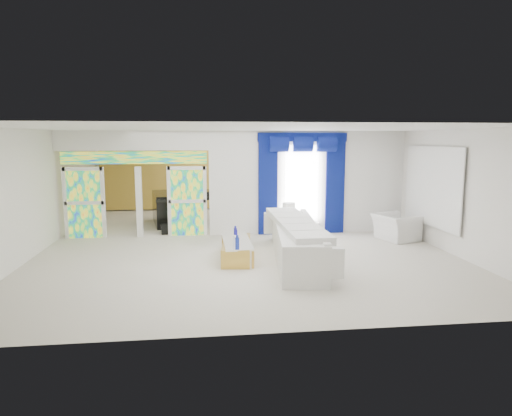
{
  "coord_description": "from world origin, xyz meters",
  "views": [
    {
      "loc": [
        -1.04,
        -12.18,
        2.78
      ],
      "look_at": [
        0.3,
        -1.2,
        1.1
      ],
      "focal_mm": 32.15,
      "sensor_mm": 36.0,
      "label": 1
    }
  ],
  "objects": [
    {
      "name": "coffee_table",
      "position": [
        -0.22,
        -1.77,
        0.21
      ],
      "size": [
        0.83,
        1.92,
        0.41
      ],
      "primitive_type": "cube",
      "rotation": [
        0.0,
        0.0,
        -0.11
      ],
      "color": "gold",
      "rests_on": "ground"
    },
    {
      "name": "stained_panel_left",
      "position": [
        -4.28,
        1.0,
        1.0
      ],
      "size": [
        0.95,
        0.04,
        2.0
      ],
      "primitive_type": "cube",
      "color": "#994C3F",
      "rests_on": "ground"
    },
    {
      "name": "stained_panel_right",
      "position": [
        -1.42,
        1.0,
        1.0
      ],
      "size": [
        0.95,
        0.04,
        2.0
      ],
      "primitive_type": "cube",
      "color": "#994C3F",
      "rests_on": "ground"
    },
    {
      "name": "blue_drape_left",
      "position": [
        0.9,
        0.87,
        1.4
      ],
      "size": [
        0.55,
        0.1,
        2.8
      ],
      "primitive_type": "cube",
      "color": "#080348",
      "rests_on": "ground"
    },
    {
      "name": "console_table",
      "position": [
        1.74,
        0.47,
        0.2
      ],
      "size": [
        1.23,
        0.46,
        0.4
      ],
      "primitive_type": "cube",
      "rotation": [
        0.0,
        0.0,
        0.07
      ],
      "color": "white",
      "rests_on": "ground"
    },
    {
      "name": "white_sofa",
      "position": [
        1.13,
        -2.07,
        0.41
      ],
      "size": [
        1.4,
        4.36,
        0.82
      ],
      "primitive_type": "cube",
      "rotation": [
        0.0,
        0.0,
        -0.11
      ],
      "color": "white",
      "rests_on": "ground"
    },
    {
      "name": "blue_drape_right",
      "position": [
        2.9,
        0.87,
        1.4
      ],
      "size": [
        0.55,
        0.1,
        2.8
      ],
      "primitive_type": "cube",
      "color": "#080348",
      "rests_on": "ground"
    },
    {
      "name": "stained_transom",
      "position": [
        -2.85,
        1.0,
        2.25
      ],
      "size": [
        4.0,
        0.05,
        0.35
      ],
      "primitive_type": "cube",
      "color": "#994C3F",
      "rests_on": "dividing_header"
    },
    {
      "name": "grand_piano",
      "position": [
        -1.78,
        2.95,
        0.51
      ],
      "size": [
        1.85,
        2.24,
        1.02
      ],
      "primitive_type": "cube",
      "rotation": [
        0.0,
        0.0,
        0.16
      ],
      "color": "black",
      "rests_on": "ground"
    },
    {
      "name": "decanters",
      "position": [
        -0.25,
        -1.88,
        0.52
      ],
      "size": [
        0.17,
        1.18,
        0.28
      ],
      "color": "white",
      "rests_on": "coffee_table"
    },
    {
      "name": "blue_pelmet",
      "position": [
        1.9,
        0.87,
        2.82
      ],
      "size": [
        2.6,
        0.12,
        0.25
      ],
      "primitive_type": "cube",
      "color": "#080348",
      "rests_on": "dividing_wall"
    },
    {
      "name": "tv_console",
      "position": [
        -4.57,
        2.47,
        0.43
      ],
      "size": [
        0.68,
        0.64,
        0.86
      ],
      "primitive_type": "cube",
      "rotation": [
        0.0,
        0.0,
        0.18
      ],
      "color": "tan",
      "rests_on": "ground"
    },
    {
      "name": "window_pane",
      "position": [
        1.9,
        0.9,
        1.45
      ],
      "size": [
        1.0,
        0.02,
        2.3
      ],
      "primitive_type": "cube",
      "color": "white",
      "rests_on": "dividing_wall"
    },
    {
      "name": "wall_mirror",
      "position": [
        4.94,
        -1.0,
        1.55
      ],
      "size": [
        0.04,
        2.7,
        1.9
      ],
      "primitive_type": "cube",
      "color": "white",
      "rests_on": "ground"
    },
    {
      "name": "floor",
      "position": [
        0.0,
        0.0,
        0.0
      ],
      "size": [
        12.0,
        12.0,
        0.0
      ],
      "primitive_type": "plane",
      "color": "#B7AF9E",
      "rests_on": "ground"
    },
    {
      "name": "dividing_header",
      "position": [
        -2.85,
        1.0,
        2.73
      ],
      "size": [
        4.3,
        0.18,
        0.55
      ],
      "primitive_type": "cube",
      "color": "white",
      "rests_on": "dividing_wall"
    },
    {
      "name": "piano_bench",
      "position": [
        -1.78,
        1.35,
        0.15
      ],
      "size": [
        0.92,
        0.48,
        0.29
      ],
      "primitive_type": "cube",
      "rotation": [
        0.0,
        0.0,
        0.16
      ],
      "color": "black",
      "rests_on": "ground"
    },
    {
      "name": "dividing_wall",
      "position": [
        2.15,
        1.0,
        1.5
      ],
      "size": [
        5.7,
        0.18,
        3.0
      ],
      "primitive_type": "cube",
      "color": "white",
      "rests_on": "ground"
    },
    {
      "name": "table_lamp",
      "position": [
        1.44,
        0.47,
        0.69
      ],
      "size": [
        0.36,
        0.36,
        0.58
      ],
      "primitive_type": "cylinder",
      "color": "white",
      "rests_on": "console_table"
    },
    {
      "name": "chandelier",
      "position": [
        -2.3,
        3.4,
        2.65
      ],
      "size": [
        0.6,
        0.6,
        0.6
      ],
      "primitive_type": "sphere",
      "color": "gold",
      "rests_on": "ceiling"
    },
    {
      "name": "armchair",
      "position": [
        4.31,
        -0.31,
        0.36
      ],
      "size": [
        1.22,
        1.32,
        0.71
      ],
      "primitive_type": "imported",
      "rotation": [
        0.0,
        0.0,
        1.85
      ],
      "color": "white",
      "rests_on": "ground"
    },
    {
      "name": "gold_curtains",
      "position": [
        0.0,
        5.9,
        1.5
      ],
      "size": [
        9.7,
        0.12,
        2.9
      ],
      "primitive_type": "cube",
      "color": "gold",
      "rests_on": "ground"
    }
  ]
}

